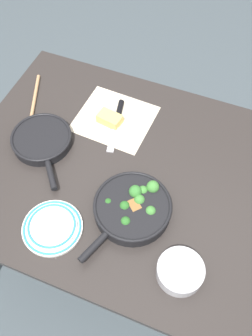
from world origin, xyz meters
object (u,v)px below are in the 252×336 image
at_px(skillet_broccoli, 132,207).
at_px(dinner_plate_stack, 52,227).
at_px(prep_bowl_steel, 180,271).
at_px(grater_knife, 118,118).
at_px(wooden_spoon, 31,118).
at_px(cheese_block, 110,119).
at_px(skillet_eggs, 42,140).

xyz_separation_m(skillet_broccoli, dinner_plate_stack, (0.24, 0.17, -0.02)).
bearing_deg(prep_bowl_steel, grater_knife, -50.41).
distance_m(wooden_spoon, grater_knife, 0.37).
xyz_separation_m(wooden_spoon, grater_knife, (-0.34, -0.13, 0.00)).
height_order(skillet_broccoli, cheese_block, skillet_broccoli).
distance_m(grater_knife, prep_bowl_steel, 0.70).
xyz_separation_m(grater_knife, cheese_block, (0.03, 0.02, 0.01)).
bearing_deg(dinner_plate_stack, cheese_block, -89.32).
height_order(skillet_eggs, cheese_block, skillet_eggs).
bearing_deg(skillet_broccoli, grater_knife, -131.20).
bearing_deg(wooden_spoon, skillet_eggs, 26.47).
distance_m(skillet_eggs, cheese_block, 0.29).
height_order(grater_knife, dinner_plate_stack, dinner_plate_stack).
relative_size(dinner_plate_stack, prep_bowl_steel, 1.39).
xyz_separation_m(cheese_block, dinner_plate_stack, (-0.01, 0.52, -0.01)).
bearing_deg(grater_knife, dinner_plate_stack, -14.35).
relative_size(skillet_broccoli, skillet_eggs, 1.22).
height_order(wooden_spoon, grater_knife, grater_knife).
bearing_deg(skillet_broccoli, dinner_plate_stack, -35.20).
xyz_separation_m(skillet_eggs, prep_bowl_steel, (-0.68, 0.31, 0.00)).
bearing_deg(skillet_eggs, skillet_broccoli, 31.70).
bearing_deg(cheese_block, dinner_plate_stack, 90.68).
bearing_deg(skillet_eggs, dinner_plate_stack, -5.87).
distance_m(cheese_block, dinner_plate_stack, 0.52).
distance_m(wooden_spoon, prep_bowl_steel, 0.88).
bearing_deg(skillet_eggs, prep_bowl_steel, 25.84).
bearing_deg(grater_knife, skillet_broccoli, 17.27).
relative_size(grater_knife, cheese_block, 2.50).
bearing_deg(skillet_broccoli, prep_bowl_steel, 74.71).
height_order(skillet_eggs, dinner_plate_stack, skillet_eggs).
xyz_separation_m(wooden_spoon, cheese_block, (-0.32, -0.11, 0.01)).
bearing_deg(dinner_plate_stack, prep_bowl_steel, -178.50).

